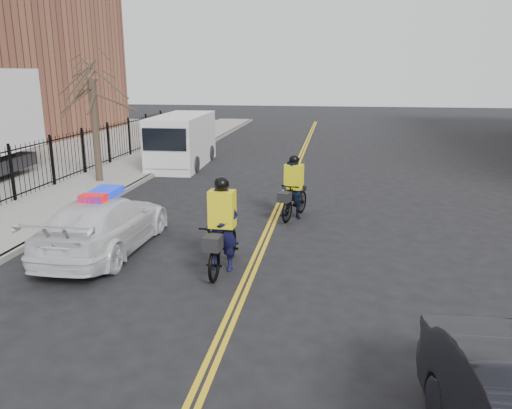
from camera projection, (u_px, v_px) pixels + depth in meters
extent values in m
plane|color=black|center=(235.00, 308.00, 9.60)|extent=(120.00, 120.00, 0.00)
cube|color=gold|center=(278.00, 204.00, 17.25)|extent=(0.10, 60.00, 0.01)
cube|color=gold|center=(283.00, 204.00, 17.22)|extent=(0.10, 60.00, 0.01)
cube|color=gray|center=(78.00, 194.00, 18.34)|extent=(3.00, 60.00, 0.15)
cube|color=gray|center=(116.00, 195.00, 18.12)|extent=(0.20, 60.00, 0.15)
cylinder|color=#36291F|center=(96.00, 131.00, 19.74)|extent=(0.28, 0.28, 4.00)
imported|color=white|center=(105.00, 224.00, 12.53)|extent=(1.99, 4.88, 1.42)
cube|color=#0C26CC|center=(102.00, 194.00, 12.33)|extent=(0.59, 1.30, 0.16)
cube|color=white|center=(182.00, 140.00, 24.07)|extent=(2.35, 5.80, 2.43)
cube|color=white|center=(168.00, 153.00, 21.74)|extent=(2.10, 0.93, 1.27)
cube|color=black|center=(164.00, 139.00, 21.17)|extent=(1.91, 0.19, 0.95)
cylinder|color=black|center=(152.00, 163.00, 22.78)|extent=(0.30, 0.75, 0.74)
cylinder|color=black|center=(195.00, 164.00, 22.55)|extent=(0.30, 0.75, 0.74)
cylinder|color=black|center=(172.00, 152.00, 26.03)|extent=(0.30, 0.75, 0.74)
cylinder|color=black|center=(210.00, 153.00, 25.81)|extent=(0.30, 0.75, 0.74)
cylinder|color=black|center=(4.00, 159.00, 22.39)|extent=(0.14, 0.14, 1.24)
imported|color=black|center=(223.00, 245.00, 11.37)|extent=(0.88, 2.26, 1.17)
imported|color=black|center=(222.00, 228.00, 11.26)|extent=(0.75, 0.51, 2.00)
cube|color=yellow|center=(222.00, 209.00, 11.15)|extent=(0.59, 0.42, 0.84)
sphere|color=black|center=(222.00, 184.00, 11.00)|extent=(0.34, 0.34, 0.34)
cube|color=black|center=(213.00, 243.00, 10.55)|extent=(0.38, 0.43, 0.31)
imported|color=black|center=(293.00, 200.00, 15.41)|extent=(1.12, 2.04, 1.18)
imported|color=black|center=(294.00, 189.00, 15.33)|extent=(1.06, 0.93, 1.83)
cube|color=yellow|center=(294.00, 177.00, 15.23)|extent=(0.60, 0.50, 0.77)
sphere|color=black|center=(294.00, 160.00, 15.09)|extent=(0.31, 0.31, 0.31)
cube|color=black|center=(284.00, 197.00, 14.74)|extent=(0.43, 0.46, 0.28)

